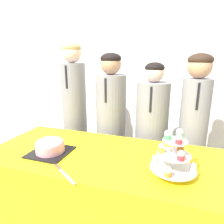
% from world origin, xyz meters
% --- Properties ---
extents(wall_back, '(9.00, 0.06, 2.70)m').
position_xyz_m(wall_back, '(0.00, 1.61, 1.35)').
color(wall_back, silver).
rests_on(wall_back, ground_plane).
extents(table, '(1.77, 0.74, 0.77)m').
position_xyz_m(table, '(0.00, 0.37, 0.39)').
color(table, yellow).
rests_on(table, ground_plane).
extents(round_cake, '(0.28, 0.28, 0.11)m').
position_xyz_m(round_cake, '(-0.41, 0.27, 0.83)').
color(round_cake, black).
rests_on(round_cake, table).
extents(cake_knife, '(0.24, 0.17, 0.01)m').
position_xyz_m(cake_knife, '(-0.21, 0.09, 0.77)').
color(cake_knife, silver).
rests_on(cake_knife, table).
extents(cupcake_stand, '(0.27, 0.27, 0.28)m').
position_xyz_m(cupcake_stand, '(0.45, 0.26, 0.90)').
color(cupcake_stand, silver).
rests_on(cupcake_stand, table).
extents(student_0, '(0.25, 0.26, 1.60)m').
position_xyz_m(student_0, '(-0.60, 0.97, 0.79)').
color(student_0, gray).
rests_on(student_0, ground_plane).
extents(student_1, '(0.30, 0.30, 1.49)m').
position_xyz_m(student_1, '(-0.19, 0.97, 0.71)').
color(student_1, gray).
rests_on(student_1, ground_plane).
extents(student_2, '(0.30, 0.31, 1.41)m').
position_xyz_m(student_2, '(0.22, 0.97, 0.66)').
color(student_2, gray).
rests_on(student_2, ground_plane).
extents(student_3, '(0.24, 0.25, 1.48)m').
position_xyz_m(student_3, '(0.59, 0.97, 0.74)').
color(student_3, gray).
rests_on(student_3, ground_plane).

